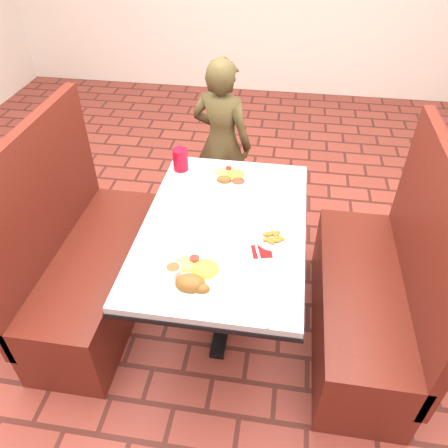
{
  "coord_description": "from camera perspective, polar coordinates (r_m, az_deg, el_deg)",
  "views": [
    {
      "loc": [
        0.26,
        -1.65,
        2.12
      ],
      "look_at": [
        0.0,
        0.0,
        0.75
      ],
      "focal_mm": 35.0,
      "sensor_mm": 36.0,
      "label": 1
    }
  ],
  "objects": [
    {
      "name": "far_dinner_plate",
      "position": [
        2.47,
        0.83,
        6.38
      ],
      "size": [
        0.25,
        0.25,
        0.06
      ],
      "rotation": [
        0.0,
        0.0,
        0.11
      ],
      "color": "white",
      "rests_on": "dining_table"
    },
    {
      "name": "red_tumbler",
      "position": [
        2.55,
        -5.71,
        8.39
      ],
      "size": [
        0.09,
        0.09,
        0.13
      ],
      "primitive_type": "cylinder",
      "color": "red",
      "rests_on": "dining_table"
    },
    {
      "name": "booth_bench_left",
      "position": [
        2.65,
        -17.36,
        -5.32
      ],
      "size": [
        0.47,
        1.2,
        1.17
      ],
      "color": "maroon",
      "rests_on": "ground"
    },
    {
      "name": "maroon_napkin",
      "position": [
        2.02,
        4.95,
        -3.58
      ],
      "size": [
        0.11,
        0.11,
        0.0
      ],
      "primitive_type": "cube",
      "rotation": [
        0.0,
        0.0,
        0.24
      ],
      "color": "#640F10",
      "rests_on": "dining_table"
    },
    {
      "name": "near_dinner_plate",
      "position": [
        1.87,
        -3.91,
        -6.4
      ],
      "size": [
        0.3,
        0.3,
        0.09
      ],
      "rotation": [
        0.0,
        0.0,
        -0.02
      ],
      "color": "white",
      "rests_on": "dining_table"
    },
    {
      "name": "paper_napkin",
      "position": [
        1.81,
        5.22,
        -9.96
      ],
      "size": [
        0.27,
        0.27,
        0.01
      ],
      "primitive_type": "cube",
      "rotation": [
        0.0,
        0.0,
        -0.73
      ],
      "color": "white",
      "rests_on": "dining_table"
    },
    {
      "name": "spoon_utensil",
      "position": [
        2.02,
        4.28,
        -3.21
      ],
      "size": [
        0.05,
        0.14,
        0.0
      ],
      "primitive_type": "cube",
      "rotation": [
        0.0,
        0.0,
        0.29
      ],
      "color": "silver",
      "rests_on": "dining_table"
    },
    {
      "name": "fork_utensil",
      "position": [
        1.91,
        -5.39,
        -6.16
      ],
      "size": [
        0.09,
        0.13,
        0.0
      ],
      "primitive_type": "cube",
      "rotation": [
        0.0,
        0.0,
        -0.55
      ],
      "color": "silver",
      "rests_on": "dining_table"
    },
    {
      "name": "booth_bench_right",
      "position": [
        2.49,
        18.68,
        -9.29
      ],
      "size": [
        0.47,
        1.2,
        1.17
      ],
      "color": "maroon",
      "rests_on": "ground"
    },
    {
      "name": "plantain_plate",
      "position": [
        2.07,
        6.4,
        -1.89
      ],
      "size": [
        0.16,
        0.16,
        0.03
      ],
      "rotation": [
        0.0,
        0.0,
        0.01
      ],
      "color": "white",
      "rests_on": "dining_table"
    },
    {
      "name": "diner_person",
      "position": [
        3.13,
        -0.3,
        10.49
      ],
      "size": [
        0.51,
        0.4,
        1.21
      ],
      "primitive_type": "imported",
      "rotation": [
        0.0,
        0.0,
        2.85
      ],
      "color": "brown",
      "rests_on": "ground"
    },
    {
      "name": "lettuce_shreds",
      "position": [
        2.2,
        1.27,
        0.9
      ],
      "size": [
        0.28,
        0.32,
        0.0
      ],
      "primitive_type": null,
      "color": "#7CAF46",
      "rests_on": "dining_table"
    },
    {
      "name": "dining_table",
      "position": [
        2.22,
        0.0,
        -1.91
      ],
      "size": [
        0.81,
        1.21,
        0.75
      ],
      "color": "#BBBEC1",
      "rests_on": "ground"
    },
    {
      "name": "knife_utensil",
      "position": [
        1.88,
        -2.65,
        -7.05
      ],
      "size": [
        0.02,
        0.17,
        0.0
      ],
      "primitive_type": "cube",
      "rotation": [
        0.0,
        0.0,
        -0.04
      ],
      "color": "silver",
      "rests_on": "dining_table"
    }
  ]
}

